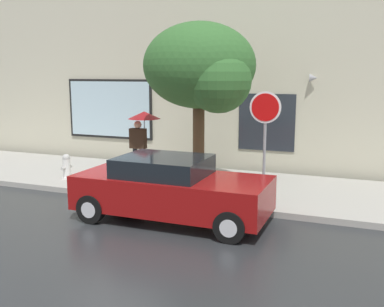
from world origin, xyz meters
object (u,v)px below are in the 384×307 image
at_px(parked_car, 171,189).
at_px(pedestrian_with_umbrella, 142,125).
at_px(fire_hydrant, 67,167).
at_px(stop_sign, 265,124).
at_px(street_tree, 203,69).

bearing_deg(parked_car, pedestrian_with_umbrella, 127.08).
bearing_deg(fire_hydrant, parked_car, -24.22).
distance_m(parked_car, stop_sign, 2.79).
xyz_separation_m(fire_hydrant, street_tree, (4.14, 0.36, 2.82)).
xyz_separation_m(fire_hydrant, stop_sign, (5.90, -0.09, 1.52)).
relative_size(fire_hydrant, pedestrian_with_umbrella, 0.38).
relative_size(fire_hydrant, stop_sign, 0.28).
distance_m(parked_car, street_tree, 3.46).
relative_size(fire_hydrant, street_tree, 0.17).
relative_size(parked_car, street_tree, 0.97).
distance_m(pedestrian_with_umbrella, street_tree, 2.88).
distance_m(fire_hydrant, stop_sign, 6.09).
bearing_deg(street_tree, fire_hydrant, -175.07).
bearing_deg(pedestrian_with_umbrella, stop_sign, -17.49).
height_order(fire_hydrant, stop_sign, stop_sign).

